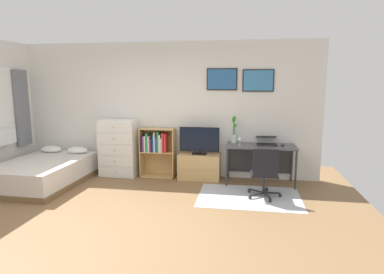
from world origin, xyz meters
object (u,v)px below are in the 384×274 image
(tv_stand, at_px, (199,167))
(television, at_px, (199,141))
(wine_glass, at_px, (240,138))
(dresser, at_px, (119,148))
(computer_mouse, at_px, (283,145))
(laptop, at_px, (267,141))
(bed, at_px, (44,172))
(bookshelf, at_px, (156,148))
(desk, at_px, (260,152))
(bamboo_vase, at_px, (234,131))
(office_chair, at_px, (265,172))

(tv_stand, xyz_separation_m, television, (0.00, -0.02, 0.52))
(tv_stand, bearing_deg, wine_glass, -12.29)
(dresser, distance_m, tv_stand, 1.70)
(computer_mouse, bearing_deg, laptop, 157.35)
(laptop, bearing_deg, wine_glass, -162.00)
(bed, relative_size, bookshelf, 1.98)
(laptop, height_order, computer_mouse, laptop)
(desk, xyz_separation_m, computer_mouse, (0.40, -0.08, 0.15))
(television, distance_m, bamboo_vase, 0.70)
(bed, distance_m, wine_glass, 3.75)
(desk, distance_m, laptop, 0.23)
(computer_mouse, bearing_deg, bamboo_vase, 169.69)
(dresser, distance_m, television, 1.68)
(bookshelf, xyz_separation_m, computer_mouse, (2.46, -0.13, 0.16))
(bed, distance_m, television, 3.01)
(bookshelf, relative_size, bamboo_vase, 1.90)
(desk, relative_size, bamboo_vase, 2.46)
(bed, height_order, desk, desk)
(laptop, distance_m, bamboo_vase, 0.64)
(tv_stand, height_order, office_chair, office_chair)
(tv_stand, relative_size, computer_mouse, 7.88)
(television, bearing_deg, office_chair, -36.06)
(bed, relative_size, television, 2.53)
(office_chair, height_order, wine_glass, wine_glass)
(desk, xyz_separation_m, bamboo_vase, (-0.51, 0.09, 0.37))
(computer_mouse, height_order, bamboo_vase, bamboo_vase)
(dresser, bearing_deg, office_chair, -17.16)
(dresser, relative_size, computer_mouse, 11.13)
(bed, distance_m, laptop, 4.26)
(bookshelf, distance_m, tv_stand, 0.95)
(wine_glass, bearing_deg, television, 169.28)
(television, distance_m, desk, 1.19)
(dresser, height_order, computer_mouse, dresser)
(dresser, xyz_separation_m, bamboo_vase, (2.33, 0.09, 0.40))
(bed, bearing_deg, bookshelf, 23.62)
(bookshelf, distance_m, computer_mouse, 2.47)
(tv_stand, xyz_separation_m, computer_mouse, (1.57, -0.09, 0.50))
(bed, bearing_deg, dresser, 33.49)
(office_chair, height_order, bamboo_vase, bamboo_vase)
(bookshelf, height_order, desk, bookshelf)
(desk, bearing_deg, office_chair, -87.69)
(office_chair, bearing_deg, computer_mouse, 63.71)
(bookshelf, relative_size, computer_mouse, 9.56)
(bookshelf, bearing_deg, tv_stand, -2.92)
(desk, bearing_deg, bamboo_vase, 170.12)
(dresser, relative_size, tv_stand, 1.41)
(desk, bearing_deg, bed, -169.36)
(dresser, distance_m, desk, 2.84)
(bookshelf, xyz_separation_m, television, (0.89, -0.07, 0.18))
(bed, height_order, television, television)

